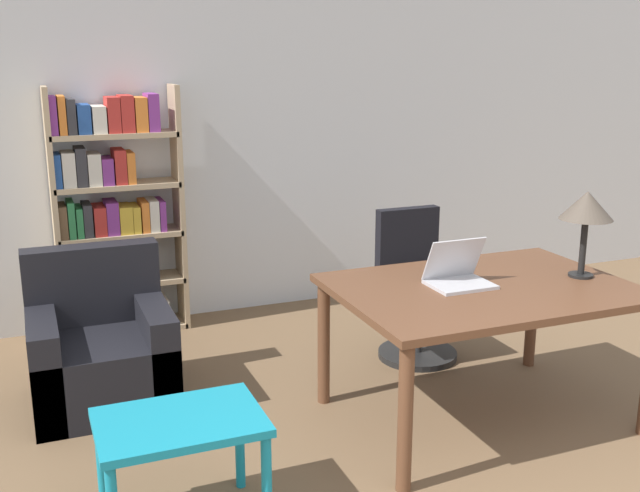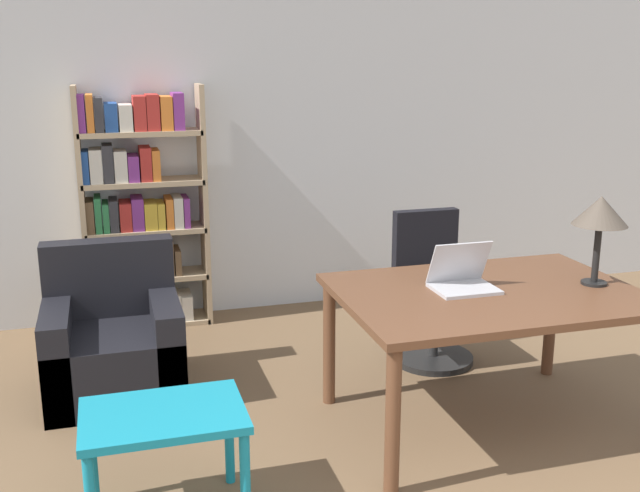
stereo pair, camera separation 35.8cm
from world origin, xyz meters
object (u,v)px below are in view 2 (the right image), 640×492
Objects in this scene: side_table_blue at (164,428)px; bookshelf at (138,216)px; laptop at (462,279)px; armchair at (114,346)px; table_lamp at (600,213)px; office_chair at (431,294)px; desk at (488,306)px.

bookshelf is (0.05, 2.46, 0.40)m from side_table_blue.
laptop is 2.06m from armchair.
armchair is at bearing 157.19° from table_lamp.
bookshelf is at bearing 136.40° from table_lamp.
armchair is (-1.77, 0.92, -0.53)m from laptop.
office_chair is at bearing 75.01° from laptop.
office_chair reaches higher than side_table_blue.
side_table_blue is (-1.71, -0.38, -0.25)m from desk.
office_chair is 2.24m from side_table_blue.
desk is 2.17m from armchair.
bookshelf is at bearing 78.27° from armchair.
armchair is at bearing 97.63° from side_table_blue.
laptop reaches higher than armchair.
armchair is at bearing 152.45° from desk.
table_lamp is 2.82m from armchair.
desk is at bearing -27.38° from laptop.
table_lamp is 0.27× the size of bookshelf.
bookshelf reaches higher than laptop.
table_lamp is at bearing 7.99° from side_table_blue.
desk is at bearing -51.48° from bookshelf.
side_table_blue is (-1.58, -0.44, -0.39)m from laptop.
bookshelf reaches higher than table_lamp.
bookshelf is (-2.25, 2.14, -0.32)m from table_lamp.
armchair is at bearing -101.73° from bookshelf.
side_table_blue is at bearing -91.06° from bookshelf.
desk is 4.81× the size of laptop.
laptop is 0.47× the size of side_table_blue.
office_chair is (-0.48, 0.99, -0.71)m from table_lamp.
table_lamp is at bearing -22.81° from armchair.
desk is 2.28× the size of side_table_blue.
armchair is 1.25m from bookshelf.
laptop is 0.68× the size of table_lamp.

